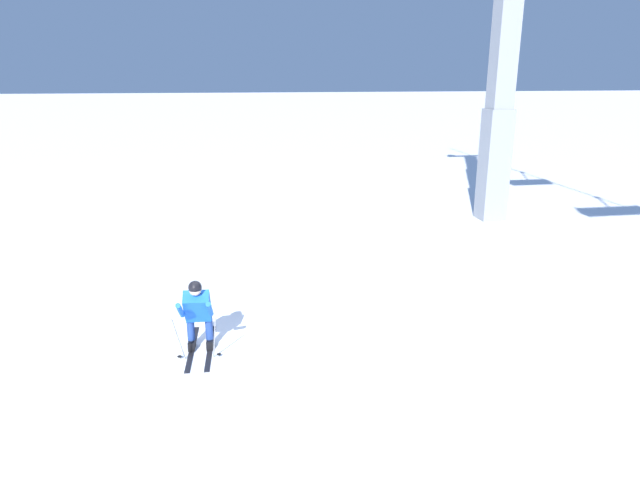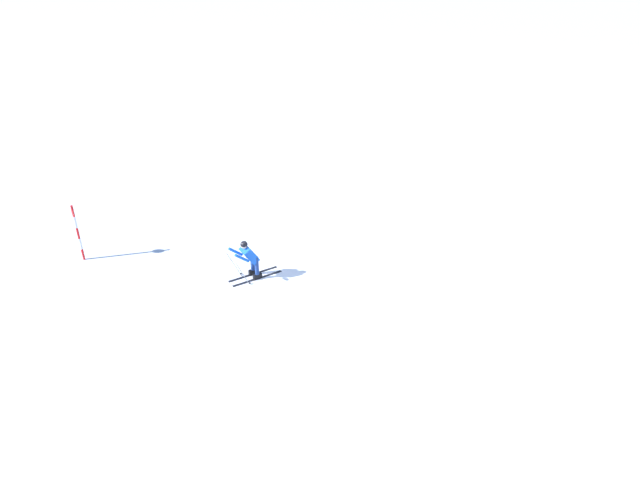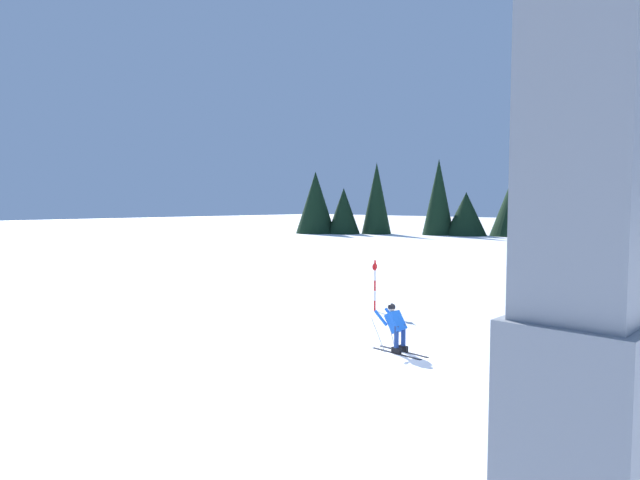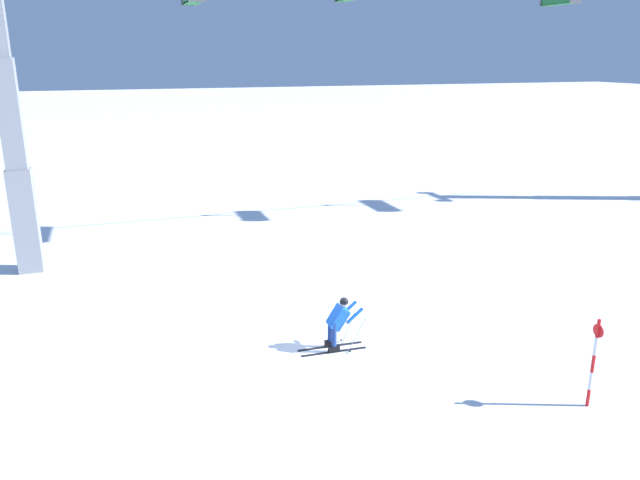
{
  "view_description": "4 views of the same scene",
  "coord_description": "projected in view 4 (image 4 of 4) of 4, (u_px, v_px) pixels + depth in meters",
  "views": [
    {
      "loc": [
        9.28,
        0.17,
        4.56
      ],
      "look_at": [
        1.09,
        1.51,
        2.07
      ],
      "focal_mm": 31.45,
      "sensor_mm": 36.0,
      "label": 1
    },
    {
      "loc": [
        6.97,
        12.57,
        9.2
      ],
      "look_at": [
        0.13,
        2.78,
        2.68
      ],
      "focal_mm": 30.56,
      "sensor_mm": 36.0,
      "label": 2
    },
    {
      "loc": [
        -8.34,
        11.86,
        4.18
      ],
      "look_at": [
        0.42,
        2.7,
        3.3
      ],
      "focal_mm": 30.58,
      "sensor_mm": 36.0,
      "label": 3
    },
    {
      "loc": [
        -4.51,
        -13.3,
        7.01
      ],
      "look_at": [
        1.01,
        2.31,
        2.0
      ],
      "focal_mm": 34.17,
      "sensor_mm": 36.0,
      "label": 4
    }
  ],
  "objects": [
    {
      "name": "ground_plane",
      "position": [
        313.0,
        344.0,
        15.47
      ],
      "size": [
        260.0,
        260.0,
        0.0
      ],
      "primitive_type": "plane",
      "color": "white"
    },
    {
      "name": "trail_marker_pole",
      "position": [
        594.0,
        360.0,
        12.43
      ],
      "size": [
        0.07,
        0.28,
        1.96
      ],
      "color": "red",
      "rests_on": "ground_plane"
    },
    {
      "name": "skier_carving_main",
      "position": [
        338.0,
        321.0,
        15.0
      ],
      "size": [
        1.69,
        0.72,
        1.47
      ],
      "color": "black",
      "rests_on": "ground_plane"
    },
    {
      "name": "lift_tower_near",
      "position": [
        13.0,
        135.0,
        19.47
      ],
      "size": [
        0.77,
        2.74,
        11.02
      ],
      "color": "gray",
      "rests_on": "ground_plane"
    }
  ]
}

